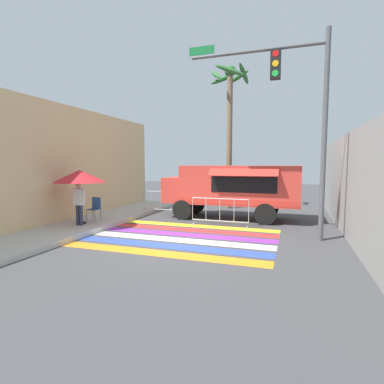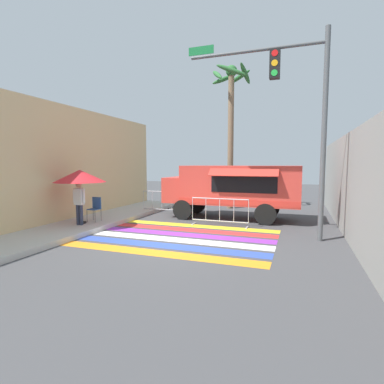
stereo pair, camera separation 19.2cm
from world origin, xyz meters
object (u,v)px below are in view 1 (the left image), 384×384
Objects in this scene: food_truck at (230,186)px; barricade_front at (220,212)px; patio_umbrella at (80,176)px; folding_chair at (95,207)px; traffic_signal_pole at (297,101)px; barricade_side at (161,202)px; vendor_person at (79,201)px; palm_tree at (230,110)px.

food_truck reaches higher than barricade_front.
folding_chair is at bearing 71.19° from patio_umbrella.
patio_umbrella reaches higher than barricade_front.
traffic_signal_pole is 6.91× the size of folding_chair.
patio_umbrella is 0.90× the size of barricade_front.
patio_umbrella is (-4.95, -3.87, 0.53)m from food_truck.
food_truck is 2.85× the size of barricade_side.
food_truck is at bearing 88.87° from barricade_front.
barricade_front is at bearing -91.13° from food_truck.
barricade_side is (-3.50, 0.26, -0.90)m from food_truck.
vendor_person is 4.61m from barricade_side.
folding_chair reaches higher than barricade_front.
food_truck reaches higher than patio_umbrella.
food_truck is 3.62m from barricade_side.
folding_chair is (0.20, 0.59, -1.23)m from patio_umbrella.
traffic_signal_pole is 4.07× the size of vendor_person.
barricade_front is at bearing -30.13° from barricade_side.
food_truck is 5.81m from folding_chair.
food_truck is 2.59× the size of barricade_front.
barricade_front is (4.92, 2.12, -1.43)m from patio_umbrella.
palm_tree reaches higher than vendor_person.
barricade_front is 0.30× the size of palm_tree.
food_truck is at bearing -77.24° from palm_tree.
vendor_person is 0.77× the size of barricade_side.
vendor_person is at bearing -170.78° from traffic_signal_pole.
vendor_person is (-4.81, -4.13, -0.36)m from food_truck.
patio_umbrella is at bearing 117.22° from vendor_person.
palm_tree is (2.80, 2.85, 4.82)m from barricade_side.
palm_tree is at bearing 58.69° from patio_umbrella.
folding_chair is 8.86m from palm_tree.
food_truck is 0.77× the size of palm_tree.
palm_tree is at bearing 57.88° from vendor_person.
barricade_side is (1.25, 3.54, -0.20)m from folding_chair.
food_truck reaches higher than barricade_side.
patio_umbrella reaches higher than folding_chair.
barricade_side is (-3.47, 2.01, -0.01)m from barricade_front.
traffic_signal_pole is at bearing 21.41° from folding_chair.
palm_tree is at bearing 119.52° from traffic_signal_pole.
folding_chair is at bearing -162.09° from barricade_front.
palm_tree reaches higher than barricade_side.
barricade_front is 4.01m from barricade_side.
traffic_signal_pole reaches higher than food_truck.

